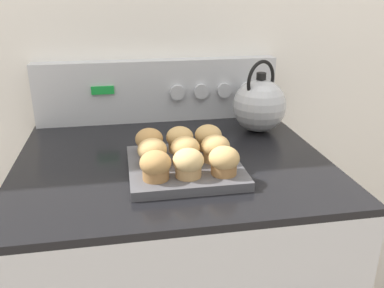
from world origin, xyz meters
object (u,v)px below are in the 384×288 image
(muffin_r1_c1, at_px, (185,150))
(muffin_r2_c1, at_px, (180,139))
(muffin_r1_c2, at_px, (215,148))
(tea_kettle, at_px, (260,105))
(muffin_pan, at_px, (184,167))
(muffin_r0_c1, at_px, (188,163))
(muffin_r0_c0, at_px, (156,166))
(muffin_r0_c2, at_px, (224,161))
(muffin_r2_c0, at_px, (149,141))
(muffin_r2_c2, at_px, (208,137))
(muffin_r1_c0, at_px, (152,152))

(muffin_r1_c1, xyz_separation_m, muffin_r2_c1, (-0.00, 0.07, 0.00))
(muffin_r1_c2, distance_m, tea_kettle, 0.32)
(muffin_r1_c1, bearing_deg, muffin_r2_c1, 91.66)
(muffin_pan, height_order, muffin_r1_c2, muffin_r1_c2)
(muffin_r0_c1, bearing_deg, muffin_r2_c1, 88.64)
(muffin_r0_c0, xyz_separation_m, muffin_r0_c2, (0.15, -0.00, 0.00))
(muffin_r2_c1, bearing_deg, muffin_r2_c0, 179.97)
(muffin_r0_c1, distance_m, muffin_r2_c2, 0.17)
(muffin_r0_c1, distance_m, muffin_r0_c2, 0.08)
(muffin_r0_c2, xyz_separation_m, tea_kettle, (0.19, 0.33, 0.03))
(muffin_pan, distance_m, tea_kettle, 0.38)
(muffin_r1_c2, bearing_deg, muffin_r2_c2, 90.70)
(muffin_r1_c1, distance_m, muffin_r1_c2, 0.07)
(muffin_r0_c0, height_order, muffin_r0_c2, same)
(muffin_pan, xyz_separation_m, muffin_r2_c2, (0.08, 0.08, 0.04))
(muffin_r1_c0, bearing_deg, muffin_r1_c2, -0.89)
(muffin_r1_c2, bearing_deg, muffin_r0_c1, -136.66)
(muffin_r2_c0, relative_size, muffin_r2_c2, 1.00)
(muffin_r0_c0, relative_size, muffin_r1_c2, 1.00)
(muffin_r2_c1, relative_size, muffin_r2_c2, 1.00)
(muffin_r0_c2, height_order, muffin_r2_c0, same)
(muffin_r1_c1, relative_size, muffin_r2_c1, 1.00)
(muffin_r0_c1, height_order, muffin_r2_c1, same)
(muffin_pan, bearing_deg, muffin_r0_c0, -135.24)
(muffin_r0_c1, height_order, muffin_r2_c2, same)
(muffin_r0_c0, height_order, muffin_r2_c0, same)
(muffin_r1_c2, relative_size, muffin_r2_c0, 1.00)
(muffin_r1_c1, distance_m, muffin_r2_c0, 0.11)
(muffin_pan, distance_m, muffin_r2_c0, 0.12)
(muffin_r1_c0, xyz_separation_m, muffin_r2_c0, (-0.00, 0.07, 0.00))
(muffin_r2_c1, relative_size, tea_kettle, 0.32)
(muffin_pan, relative_size, muffin_r2_c0, 3.82)
(muffin_r0_c0, xyz_separation_m, muffin_r2_c2, (0.15, 0.15, 0.00))
(muffin_r1_c0, distance_m, muffin_r1_c2, 0.15)
(muffin_r2_c0, height_order, tea_kettle, tea_kettle)
(muffin_r2_c2, height_order, tea_kettle, tea_kettle)
(muffin_r0_c2, bearing_deg, muffin_r1_c2, 91.59)
(tea_kettle, bearing_deg, muffin_r2_c2, -138.66)
(muffin_r0_c1, relative_size, muffin_r1_c2, 1.00)
(muffin_r0_c1, height_order, muffin_r1_c1, same)
(muffin_r0_c1, bearing_deg, muffin_r1_c1, 85.75)
(muffin_r1_c0, height_order, muffin_r2_c2, same)
(muffin_r0_c1, distance_m, tea_kettle, 0.43)
(muffin_pan, distance_m, muffin_r2_c2, 0.12)
(muffin_pan, distance_m, muffin_r0_c0, 0.11)
(muffin_r0_c2, relative_size, muffin_r2_c0, 1.00)
(muffin_r2_c0, xyz_separation_m, muffin_r2_c2, (0.15, 0.00, 0.00))
(muffin_r1_c2, relative_size, muffin_r2_c1, 1.00)
(muffin_r1_c0, relative_size, muffin_r2_c0, 1.00)
(muffin_r0_c0, xyz_separation_m, muffin_r1_c1, (0.08, 0.08, 0.00))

